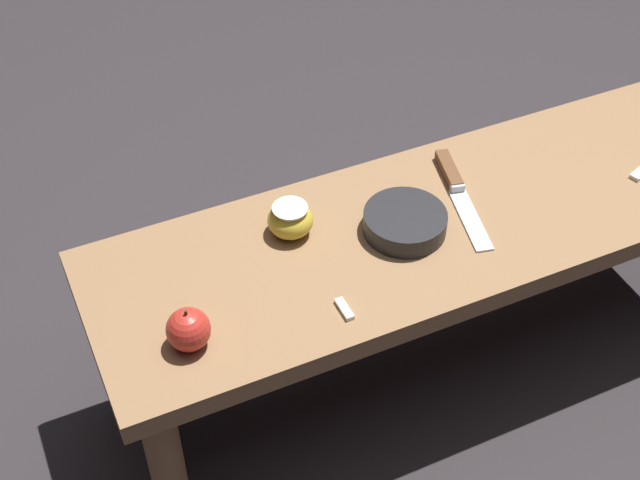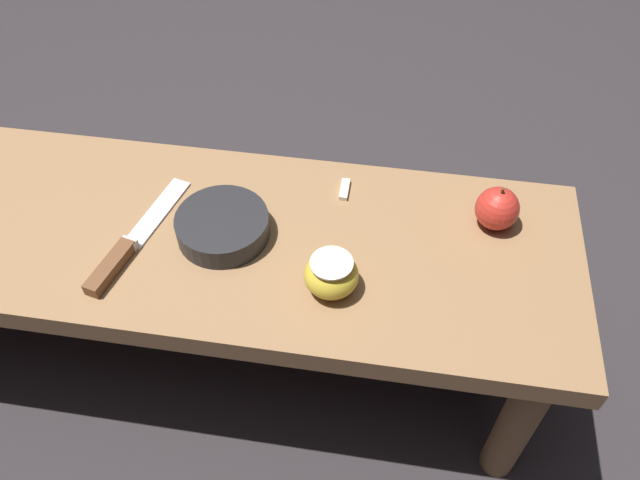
{
  "view_description": "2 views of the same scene",
  "coord_description": "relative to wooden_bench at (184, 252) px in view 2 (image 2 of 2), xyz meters",
  "views": [
    {
      "loc": [
        0.67,
        0.96,
        1.45
      ],
      "look_at": [
        0.23,
        -0.01,
        0.42
      ],
      "focal_mm": 50.0,
      "sensor_mm": 36.0,
      "label": 1
    },
    {
      "loc": [
        0.32,
        -0.62,
        1.13
      ],
      "look_at": [
        0.23,
        -0.01,
        0.42
      ],
      "focal_mm": 35.0,
      "sensor_mm": 36.0,
      "label": 2
    }
  ],
  "objects": [
    {
      "name": "wooden_bench",
      "position": [
        0.0,
        0.0,
        0.0
      ],
      "size": [
        1.27,
        0.39,
        0.39
      ],
      "color": "olive",
      "rests_on": "ground_plane"
    },
    {
      "name": "apple_slice_center",
      "position": [
        0.25,
        0.12,
        0.06
      ],
      "size": [
        0.01,
        0.05,
        0.01
      ],
      "color": "white",
      "rests_on": "wooden_bench"
    },
    {
      "name": "bowl",
      "position": [
        0.08,
        -0.0,
        0.08
      ],
      "size": [
        0.14,
        0.14,
        0.04
      ],
      "color": "#232326",
      "rests_on": "wooden_bench"
    },
    {
      "name": "knife",
      "position": [
        -0.06,
        -0.06,
        0.07
      ],
      "size": [
        0.09,
        0.26,
        0.02
      ],
      "rotation": [
        0.0,
        0.0,
        1.34
      ],
      "color": "silver",
      "rests_on": "wooden_bench"
    },
    {
      "name": "apple_cut",
      "position": [
        0.26,
        -0.08,
        0.09
      ],
      "size": [
        0.08,
        0.08,
        0.06
      ],
      "color": "gold",
      "rests_on": "wooden_bench"
    },
    {
      "name": "apple_whole",
      "position": [
        0.49,
        0.09,
        0.09
      ],
      "size": [
        0.07,
        0.07,
        0.08
      ],
      "color": "red",
      "rests_on": "wooden_bench"
    },
    {
      "name": "ground_plane",
      "position": [
        0.0,
        0.0,
        -0.33
      ],
      "size": [
        8.0,
        8.0,
        0.0
      ],
      "primitive_type": "plane",
      "color": "#2D282B"
    }
  ]
}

